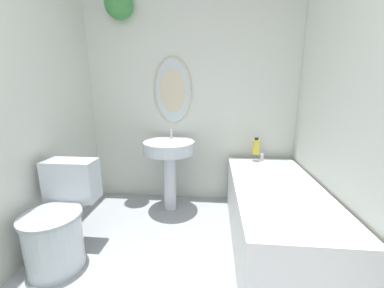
{
  "coord_description": "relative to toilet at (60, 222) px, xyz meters",
  "views": [
    {
      "loc": [
        0.25,
        -0.19,
        1.31
      ],
      "look_at": [
        0.1,
        1.53,
        0.89
      ],
      "focal_mm": 22.0,
      "sensor_mm": 36.0,
      "label": 1
    }
  ],
  "objects": [
    {
      "name": "shampoo_bottle",
      "position": [
        1.6,
        1.01,
        0.37
      ],
      "size": [
        0.08,
        0.08,
        0.18
      ],
      "color": "gold",
      "rests_on": "bathtub"
    },
    {
      "name": "wall_right",
      "position": [
        2.07,
        -0.07,
        0.88
      ],
      "size": [
        0.06,
        2.58,
        2.4
      ],
      "color": "silver",
      "rests_on": "ground_plane"
    },
    {
      "name": "toilet",
      "position": [
        0.0,
        0.0,
        0.0
      ],
      "size": [
        0.42,
        0.59,
        0.74
      ],
      "color": "silver",
      "rests_on": "ground_plane"
    },
    {
      "name": "bathtub",
      "position": [
        1.67,
        0.35,
        -0.04
      ],
      "size": [
        0.7,
        1.53,
        0.61
      ],
      "color": "silver",
      "rests_on": "ground_plane"
    },
    {
      "name": "pedestal_sink",
      "position": [
        0.68,
        0.86,
        0.28
      ],
      "size": [
        0.53,
        0.53,
        0.86
      ],
      "color": "silver",
      "rests_on": "ground_plane"
    },
    {
      "name": "wall_back",
      "position": [
        0.83,
        1.18,
        0.94
      ],
      "size": [
        2.43,
        0.29,
        2.4
      ],
      "color": "silver",
      "rests_on": "ground_plane"
    }
  ]
}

